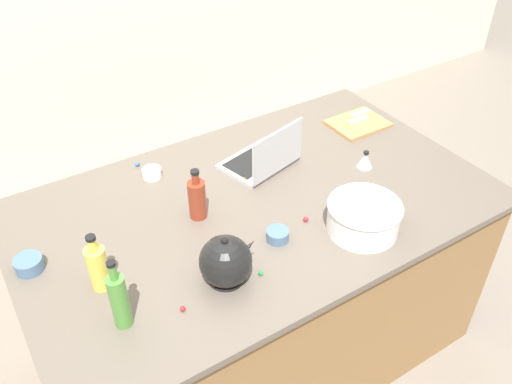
# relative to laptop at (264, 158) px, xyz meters

# --- Properties ---
(ground_plane) EXTENTS (12.00, 12.00, 0.00)m
(ground_plane) POSITION_rel_laptop_xyz_m (-0.16, -0.19, -0.95)
(ground_plane) COLOR slate
(island_counter) EXTENTS (1.91, 1.15, 0.90)m
(island_counter) POSITION_rel_laptop_xyz_m (-0.16, -0.19, -0.50)
(island_counter) COLOR olive
(island_counter) RESTS_ON ground
(laptop) EXTENTS (0.35, 0.30, 0.22)m
(laptop) POSITION_rel_laptop_xyz_m (0.00, 0.00, 0.00)
(laptop) COLOR #B7B7BC
(laptop) RESTS_ON island_counter
(mixing_bowl_large) EXTENTS (0.28, 0.28, 0.12)m
(mixing_bowl_large) POSITION_rel_laptop_xyz_m (0.09, -0.54, 0.02)
(mixing_bowl_large) COLOR white
(mixing_bowl_large) RESTS_ON island_counter
(bottle_olive) EXTENTS (0.06, 0.06, 0.27)m
(bottle_olive) POSITION_rel_laptop_xyz_m (-0.84, -0.48, 0.06)
(bottle_olive) COLOR #4C8C38
(bottle_olive) RESTS_ON island_counter
(bottle_oil) EXTENTS (0.07, 0.07, 0.22)m
(bottle_oil) POSITION_rel_laptop_xyz_m (-0.84, -0.29, 0.04)
(bottle_oil) COLOR #DBC64C
(bottle_oil) RESTS_ON island_counter
(bottle_soy) EXTENTS (0.07, 0.07, 0.22)m
(bottle_soy) POSITION_rel_laptop_xyz_m (-0.40, -0.14, 0.04)
(bottle_soy) COLOR maroon
(bottle_soy) RESTS_ON island_counter
(kettle) EXTENTS (0.21, 0.18, 0.20)m
(kettle) POSITION_rel_laptop_xyz_m (-0.47, -0.48, 0.03)
(kettle) COLOR black
(kettle) RESTS_ON island_counter
(cutting_board) EXTENTS (0.27, 0.21, 0.02)m
(cutting_board) POSITION_rel_laptop_xyz_m (0.59, 0.05, -0.04)
(cutting_board) COLOR #AD7F4C
(cutting_board) RESTS_ON island_counter
(butter_stick_left) EXTENTS (0.11, 0.04, 0.04)m
(butter_stick_left) POSITION_rel_laptop_xyz_m (0.56, 0.03, -0.01)
(butter_stick_left) COLOR #F4E58C
(butter_stick_left) RESTS_ON cutting_board
(butter_stick_right) EXTENTS (0.11, 0.04, 0.04)m
(butter_stick_right) POSITION_rel_laptop_xyz_m (0.62, 0.08, -0.01)
(butter_stick_right) COLOR #F4E58C
(butter_stick_right) RESTS_ON cutting_board
(ramekin_small) EXTENTS (0.08, 0.08, 0.04)m
(ramekin_small) POSITION_rel_laptop_xyz_m (-0.44, 0.20, -0.03)
(ramekin_small) COLOR white
(ramekin_small) RESTS_ON island_counter
(ramekin_medium) EXTENTS (0.08, 0.08, 0.04)m
(ramekin_medium) POSITION_rel_laptop_xyz_m (-0.21, -0.42, -0.03)
(ramekin_medium) COLOR slate
(ramekin_medium) RESTS_ON island_counter
(ramekin_wide) EXTENTS (0.10, 0.10, 0.05)m
(ramekin_wide) POSITION_rel_laptop_xyz_m (-1.03, -0.08, -0.02)
(ramekin_wide) COLOR slate
(ramekin_wide) RESTS_ON island_counter
(kitchen_timer) EXTENTS (0.07, 0.07, 0.08)m
(kitchen_timer) POSITION_rel_laptop_xyz_m (0.38, -0.23, -0.01)
(kitchen_timer) COLOR #B2B2B7
(kitchen_timer) RESTS_ON island_counter
(candy_0) EXTENTS (0.02, 0.02, 0.02)m
(candy_0) POSITION_rel_laptop_xyz_m (-0.47, 0.31, -0.04)
(candy_0) COLOR blue
(candy_0) RESTS_ON island_counter
(candy_1) EXTENTS (0.02, 0.02, 0.02)m
(candy_1) POSITION_rel_laptop_xyz_m (-0.06, -0.39, -0.04)
(candy_1) COLOR red
(candy_1) RESTS_ON island_counter
(candy_2) EXTENTS (0.02, 0.02, 0.02)m
(candy_2) POSITION_rel_laptop_xyz_m (-0.66, -0.53, -0.04)
(candy_2) COLOR red
(candy_2) RESTS_ON island_counter
(candy_3) EXTENTS (0.02, 0.02, 0.02)m
(candy_3) POSITION_rel_laptop_xyz_m (-0.36, -0.53, -0.04)
(candy_3) COLOR green
(candy_3) RESTS_ON island_counter
(candy_4) EXTENTS (0.02, 0.02, 0.02)m
(candy_4) POSITION_rel_laptop_xyz_m (-0.13, -0.05, -0.04)
(candy_4) COLOR orange
(candy_4) RESTS_ON island_counter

